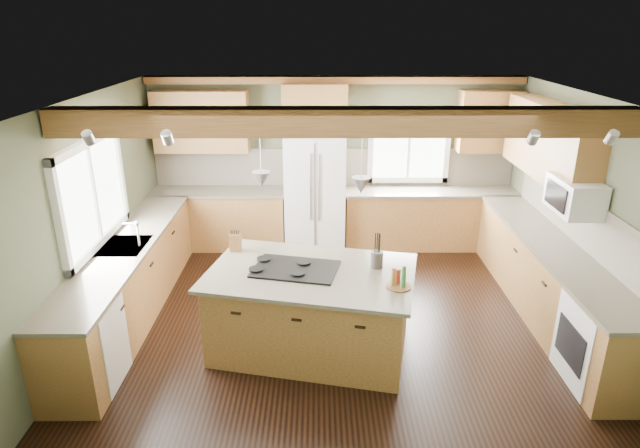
{
  "coord_description": "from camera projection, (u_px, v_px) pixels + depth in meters",
  "views": [
    {
      "loc": [
        -0.25,
        -5.64,
        3.36
      ],
      "look_at": [
        -0.23,
        0.3,
        1.09
      ],
      "focal_mm": 30.0,
      "sensor_mm": 36.0,
      "label": 1
    }
  ],
  "objects": [
    {
      "name": "floor",
      "position": [
        339.0,
        316.0,
        6.47
      ],
      "size": [
        5.6,
        5.6,
        0.0
      ],
      "primitive_type": "plane",
      "color": "black",
      "rests_on": "ground"
    },
    {
      "name": "ceiling",
      "position": [
        342.0,
        98.0,
        5.54
      ],
      "size": [
        5.6,
        5.6,
        0.0
      ],
      "primitive_type": "plane",
      "rotation": [
        3.14,
        0.0,
        0.0
      ],
      "color": "silver",
      "rests_on": "wall_back"
    },
    {
      "name": "wall_back",
      "position": [
        334.0,
        161.0,
        8.34
      ],
      "size": [
        5.6,
        0.0,
        5.6
      ],
      "primitive_type": "plane",
      "rotation": [
        1.57,
        0.0,
        0.0
      ],
      "color": "#464D36",
      "rests_on": "ground"
    },
    {
      "name": "wall_left",
      "position": [
        91.0,
        216.0,
        6.0
      ],
      "size": [
        0.0,
        5.0,
        5.0
      ],
      "primitive_type": "plane",
      "rotation": [
        1.57,
        0.0,
        1.57
      ],
      "color": "#464D36",
      "rests_on": "ground"
    },
    {
      "name": "wall_right",
      "position": [
        588.0,
        216.0,
        6.02
      ],
      "size": [
        0.0,
        5.0,
        5.0
      ],
      "primitive_type": "plane",
      "rotation": [
        1.57,
        0.0,
        -1.57
      ],
      "color": "#464D36",
      "rests_on": "ground"
    },
    {
      "name": "ceiling_beam",
      "position": [
        345.0,
        122.0,
        5.0
      ],
      "size": [
        5.55,
        0.26,
        0.26
      ],
      "primitive_type": "cube",
      "color": "#503317",
      "rests_on": "ceiling"
    },
    {
      "name": "soffit_trim",
      "position": [
        335.0,
        80.0,
        7.81
      ],
      "size": [
        5.55,
        0.2,
        0.1
      ],
      "primitive_type": "cube",
      "color": "#503317",
      "rests_on": "ceiling"
    },
    {
      "name": "backsplash_back",
      "position": [
        334.0,
        167.0,
        8.36
      ],
      "size": [
        5.58,
        0.03,
        0.58
      ],
      "primitive_type": "cube",
      "color": "brown",
      "rests_on": "wall_back"
    },
    {
      "name": "backsplash_right",
      "position": [
        584.0,
        221.0,
        6.09
      ],
      "size": [
        0.03,
        3.7,
        0.58
      ],
      "primitive_type": "cube",
      "color": "brown",
      "rests_on": "wall_right"
    },
    {
      "name": "base_cab_back_left",
      "position": [
        220.0,
        219.0,
        8.36
      ],
      "size": [
        2.02,
        0.6,
        0.88
      ],
      "primitive_type": "cube",
      "color": "brown",
      "rests_on": "floor"
    },
    {
      "name": "counter_back_left",
      "position": [
        218.0,
        191.0,
        8.2
      ],
      "size": [
        2.06,
        0.64,
        0.04
      ],
      "primitive_type": "cube",
      "color": "#453D33",
      "rests_on": "base_cab_back_left"
    },
    {
      "name": "base_cab_back_right",
      "position": [
        429.0,
        219.0,
        8.37
      ],
      "size": [
        2.62,
        0.6,
        0.88
      ],
      "primitive_type": "cube",
      "color": "brown",
      "rests_on": "floor"
    },
    {
      "name": "counter_back_right",
      "position": [
        431.0,
        191.0,
        8.21
      ],
      "size": [
        2.66,
        0.64,
        0.04
      ],
      "primitive_type": "cube",
      "color": "#453D33",
      "rests_on": "base_cab_back_right"
    },
    {
      "name": "base_cab_left",
      "position": [
        129.0,
        282.0,
        6.35
      ],
      "size": [
        0.6,
        3.7,
        0.88
      ],
      "primitive_type": "cube",
      "color": "brown",
      "rests_on": "floor"
    },
    {
      "name": "counter_left",
      "position": [
        124.0,
        247.0,
        6.19
      ],
      "size": [
        0.64,
        3.74,
        0.04
      ],
      "primitive_type": "cube",
      "color": "#453D33",
      "rests_on": "base_cab_left"
    },
    {
      "name": "base_cab_right",
      "position": [
        548.0,
        282.0,
        6.37
      ],
      "size": [
        0.6,
        3.7,
        0.88
      ],
      "primitive_type": "cube",
      "color": "brown",
      "rests_on": "floor"
    },
    {
      "name": "counter_right",
      "position": [
        555.0,
        246.0,
        6.2
      ],
      "size": [
        0.64,
        3.74,
        0.04
      ],
      "primitive_type": "cube",
      "color": "#453D33",
      "rests_on": "base_cab_right"
    },
    {
      "name": "upper_cab_back_left",
      "position": [
        201.0,
        121.0,
        7.94
      ],
      "size": [
        1.4,
        0.35,
        0.9
      ],
      "primitive_type": "cube",
      "color": "brown",
      "rests_on": "wall_back"
    },
    {
      "name": "upper_cab_over_fridge",
      "position": [
        315.0,
        108.0,
        7.88
      ],
      "size": [
        0.96,
        0.35,
        0.7
      ],
      "primitive_type": "cube",
      "color": "brown",
      "rests_on": "wall_back"
    },
    {
      "name": "upper_cab_right",
      "position": [
        550.0,
        142.0,
        6.62
      ],
      "size": [
        0.35,
        2.2,
        0.9
      ],
      "primitive_type": "cube",
      "color": "brown",
      "rests_on": "wall_right"
    },
    {
      "name": "upper_cab_back_corner",
      "position": [
        489.0,
        121.0,
        7.95
      ],
      "size": [
        0.9,
        0.35,
        0.9
      ],
      "primitive_type": "cube",
      "color": "brown",
      "rests_on": "wall_back"
    },
    {
      "name": "window_left",
      "position": [
        92.0,
        194.0,
        5.96
      ],
      "size": [
        0.04,
        1.6,
        1.05
      ],
      "primitive_type": "cube",
      "color": "white",
      "rests_on": "wall_left"
    },
    {
      "name": "window_back",
      "position": [
        409.0,
        146.0,
        8.24
      ],
      "size": [
        1.1,
        0.04,
        1.0
      ],
      "primitive_type": "cube",
      "color": "white",
      "rests_on": "wall_back"
    },
    {
      "name": "sink",
      "position": [
        124.0,
        247.0,
        6.19
      ],
      "size": [
        0.5,
        0.65,
        0.03
      ],
      "primitive_type": "cube",
      "color": "#262628",
      "rests_on": "counter_left"
    },
    {
      "name": "faucet",
      "position": [
        138.0,
        235.0,
        6.14
      ],
      "size": [
        0.02,
        0.02,
        0.28
      ],
      "primitive_type": "cylinder",
      "color": "#B2B2B7",
      "rests_on": "sink"
    },
    {
      "name": "dishwasher",
      "position": [
        86.0,
        345.0,
        5.14
      ],
      "size": [
        0.6,
        0.6,
        0.84
      ],
      "primitive_type": "cube",
      "color": "white",
      "rests_on": "floor"
    },
    {
      "name": "oven",
      "position": [
        601.0,
        344.0,
        5.16
      ],
      "size": [
        0.6,
        0.72,
        0.84
      ],
      "primitive_type": "cube",
      "color": "white",
      "rests_on": "floor"
    },
    {
      "name": "microwave",
      "position": [
        575.0,
        196.0,
        5.88
      ],
      "size": [
        0.4,
        0.7,
        0.38
      ],
      "primitive_type": "cube",
      "color": "white",
      "rests_on": "wall_right"
    },
    {
      "name": "pendant_left",
      "position": [
        262.0,
        179.0,
        5.3
      ],
      "size": [
        0.18,
        0.18,
        0.16
      ],
      "primitive_type": "cone",
      "rotation": [
        3.14,
        0.0,
        0.0
      ],
      "color": "#B2B2B7",
      "rests_on": "ceiling"
    },
    {
      "name": "pendant_right",
      "position": [
        361.0,
        185.0,
        5.11
      ],
      "size": [
        0.18,
        0.18,
        0.16
      ],
      "primitive_type": "cone",
      "rotation": [
        3.14,
        0.0,
        0.0
      ],
      "color": "#B2B2B7",
      "rests_on": "ceiling"
    },
    {
      "name": "refrigerator",
      "position": [
        315.0,
        193.0,
        8.13
      ],
      "size": [
        0.9,
        0.74,
        1.8
      ],
      "primitive_type": "cube",
      "color": "white",
      "rests_on": "floor"
    },
    {
      "name": "island",
      "position": [
        311.0,
        312.0,
        5.72
      ],
      "size": [
        2.2,
        1.61,
        0.88
      ],
      "primitive_type": "cube",
      "rotation": [
        0.0,
        0.0,
        -0.21
      ],
      "color": "brown",
      "rests_on": "floor"
    },
    {
      "name": "island_top",
      "position": [
        311.0,
        273.0,
        5.56
      ],
      "size": [
        2.36,
        1.77,
        0.04
      ],
      "primitive_type": "cube",
      "rotation": [
        0.0,
        0.0,
        -0.21
      ],
      "color": "#453D33",
      "rests_on": "island"
    },
    {
      "name": "cooktop",
      "position": [
        296.0,
        269.0,
        5.58
      ],
      "size": [
        0.96,
        0.74,
        0.02
      ],
      "primitive_type": "cube",
      "rotation": [
        0.0,
        0.0,
        -0.21
      ],
      "color": "black",
      "rests_on": "island_top"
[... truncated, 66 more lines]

